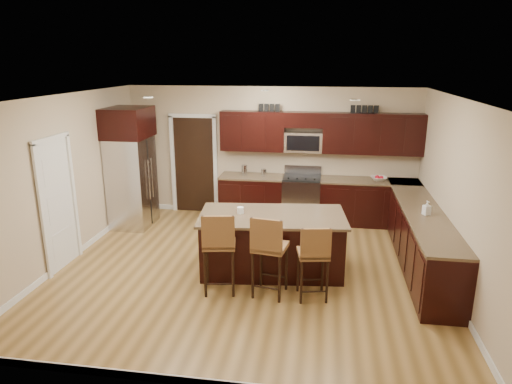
% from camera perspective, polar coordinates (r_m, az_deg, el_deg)
% --- Properties ---
extents(floor, '(6.00, 6.00, 0.00)m').
position_cam_1_polar(floor, '(7.36, -0.89, -9.67)').
color(floor, olive).
rests_on(floor, ground).
extents(ceiling, '(6.00, 6.00, 0.00)m').
position_cam_1_polar(ceiling, '(6.64, -0.99, 11.78)').
color(ceiling, silver).
rests_on(ceiling, wall_back).
extents(wall_back, '(6.00, 0.00, 6.00)m').
position_cam_1_polar(wall_back, '(9.53, 1.84, 4.93)').
color(wall_back, '#C1AC8B').
rests_on(wall_back, floor).
extents(wall_left, '(0.00, 5.50, 5.50)m').
position_cam_1_polar(wall_left, '(7.94, -22.81, 1.35)').
color(wall_left, '#C1AC8B').
rests_on(wall_left, floor).
extents(wall_right, '(0.00, 5.50, 5.50)m').
position_cam_1_polar(wall_right, '(7.05, 23.88, -0.54)').
color(wall_right, '#C1AC8B').
rests_on(wall_right, floor).
extents(base_cabinets, '(4.02, 3.96, 0.92)m').
position_cam_1_polar(base_cabinets, '(8.47, 13.58, -3.21)').
color(base_cabinets, black).
rests_on(base_cabinets, floor).
extents(upper_cabinets, '(4.00, 0.33, 0.80)m').
position_cam_1_polar(upper_cabinets, '(9.22, 8.25, 7.48)').
color(upper_cabinets, black).
rests_on(upper_cabinets, wall_back).
extents(range, '(0.76, 0.64, 1.11)m').
position_cam_1_polar(range, '(9.40, 5.69, -0.82)').
color(range, silver).
rests_on(range, floor).
extents(microwave, '(0.76, 0.31, 0.40)m').
position_cam_1_polar(microwave, '(9.28, 5.94, 6.24)').
color(microwave, silver).
rests_on(microwave, upper_cabinets).
extents(doorway, '(0.85, 0.03, 2.06)m').
position_cam_1_polar(doorway, '(9.91, -7.71, 3.34)').
color(doorway, black).
rests_on(doorway, floor).
extents(pantry_door, '(0.03, 0.80, 2.04)m').
position_cam_1_polar(pantry_door, '(7.77, -23.55, -1.57)').
color(pantry_door, white).
rests_on(pantry_door, floor).
extents(letter_decor, '(2.20, 0.03, 0.15)m').
position_cam_1_polar(letter_decor, '(9.16, 7.45, 10.33)').
color(letter_decor, black).
rests_on(letter_decor, upper_cabinets).
extents(island, '(2.35, 1.40, 0.92)m').
position_cam_1_polar(island, '(7.19, 2.02, -6.57)').
color(island, black).
rests_on(island, floor).
extents(stool_left, '(0.52, 0.52, 1.21)m').
position_cam_1_polar(stool_left, '(6.40, -4.65, -6.46)').
color(stool_left, olive).
rests_on(stool_left, floor).
extents(stool_mid, '(0.51, 0.51, 1.20)m').
position_cam_1_polar(stool_mid, '(6.29, 1.60, -6.91)').
color(stool_mid, olive).
rests_on(stool_mid, floor).
extents(stool_right, '(0.48, 0.48, 1.09)m').
position_cam_1_polar(stool_right, '(6.28, 7.25, -7.70)').
color(stool_right, olive).
rests_on(stool_right, floor).
extents(refrigerator, '(0.79, 0.95, 2.35)m').
position_cam_1_polar(refrigerator, '(9.24, -15.37, 3.10)').
color(refrigerator, silver).
rests_on(refrigerator, floor).
extents(floor_mat, '(0.84, 0.56, 0.01)m').
position_cam_1_polar(floor_mat, '(8.42, 4.67, -6.22)').
color(floor_mat, brown).
rests_on(floor_mat, floor).
extents(fruit_bowl, '(0.34, 0.34, 0.08)m').
position_cam_1_polar(fruit_bowl, '(9.32, 15.09, 1.64)').
color(fruit_bowl, silver).
rests_on(fruit_bowl, base_cabinets).
extents(soap_bottle, '(0.13, 0.13, 0.22)m').
position_cam_1_polar(soap_bottle, '(7.47, 20.57, -1.87)').
color(soap_bottle, '#B2B2B2').
rests_on(soap_bottle, base_cabinets).
extents(canister_tall, '(0.12, 0.12, 0.22)m').
position_cam_1_polar(canister_tall, '(9.38, -1.46, 2.75)').
color(canister_tall, silver).
rests_on(canister_tall, base_cabinets).
extents(canister_short, '(0.11, 0.11, 0.15)m').
position_cam_1_polar(canister_short, '(9.33, 0.98, 2.45)').
color(canister_short, silver).
rests_on(canister_short, base_cabinets).
extents(island_jar, '(0.10, 0.10, 0.10)m').
position_cam_1_polar(island_jar, '(7.07, -1.96, -2.29)').
color(island_jar, white).
rests_on(island_jar, island).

